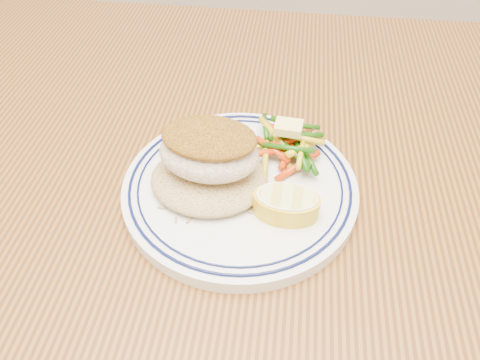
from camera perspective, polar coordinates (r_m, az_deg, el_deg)
name	(u,v)px	position (r m, az deg, el deg)	size (l,w,h in m)	color
dining_table	(214,255)	(0.56, -3.22, -9.13)	(1.50, 0.90, 0.75)	#512D10
plate	(240,187)	(0.49, 0.00, -0.88)	(0.24, 0.24, 0.02)	white
rice_pilaf	(209,176)	(0.48, -3.79, 0.44)	(0.12, 0.11, 0.02)	#A38651
fish_fillet	(209,149)	(0.46, -3.82, 3.74)	(0.11, 0.08, 0.05)	beige
vegetable_pile	(286,145)	(0.51, 5.58, 4.26)	(0.11, 0.10, 0.03)	gold
butter_pat	(289,127)	(0.50, 5.94, 6.39)	(0.03, 0.02, 0.01)	#FDEC7C
lemon_wedge	(286,204)	(0.45, 5.66, -2.88)	(0.07, 0.06, 0.02)	yellow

